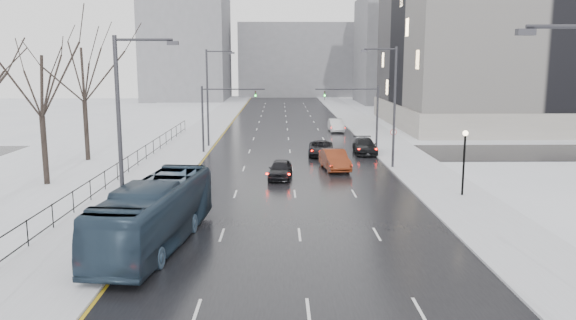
{
  "coord_description": "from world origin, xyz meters",
  "views": [
    {
      "loc": [
        -1.01,
        -5.77,
        8.87
      ],
      "look_at": [
        -0.47,
        30.17,
        2.5
      ],
      "focal_mm": 35.0,
      "sensor_mm": 36.0,
      "label": 1
    }
  ],
  "objects_px": {
    "tree_park_e": "(88,161)",
    "sedan_right_distant": "(336,125)",
    "sedan_center_near": "(280,169)",
    "sedan_right_far": "(365,146)",
    "streetlight_l_near": "(124,132)",
    "streetlight_r_mid": "(392,101)",
    "sedan_right_cross": "(321,148)",
    "sedan_right_near": "(335,160)",
    "mast_signal_left": "(214,111)",
    "lamppost_r_mid": "(464,153)",
    "bus": "(155,214)",
    "streetlight_l_far": "(210,93)",
    "tree_park_d": "(47,185)",
    "no_uturn_sign": "(393,135)",
    "mast_signal_right": "(366,111)"
  },
  "relations": [
    {
      "from": "tree_park_d",
      "to": "lamppost_r_mid",
      "type": "distance_m",
      "value": 29.23
    },
    {
      "from": "sedan_center_near",
      "to": "sedan_right_cross",
      "type": "distance_m",
      "value": 11.15
    },
    {
      "from": "sedan_right_near",
      "to": "streetlight_l_far",
      "type": "bearing_deg",
      "value": 125.64
    },
    {
      "from": "sedan_right_near",
      "to": "streetlight_l_near",
      "type": "bearing_deg",
      "value": -128.24
    },
    {
      "from": "lamppost_r_mid",
      "to": "mast_signal_left",
      "type": "relative_size",
      "value": 0.66
    },
    {
      "from": "mast_signal_left",
      "to": "bus",
      "type": "height_order",
      "value": "mast_signal_left"
    },
    {
      "from": "streetlight_r_mid",
      "to": "sedan_right_near",
      "type": "relative_size",
      "value": 1.99
    },
    {
      "from": "lamppost_r_mid",
      "to": "sedan_right_far",
      "type": "relative_size",
      "value": 0.85
    },
    {
      "from": "sedan_center_near",
      "to": "no_uturn_sign",
      "type": "bearing_deg",
      "value": 43.06
    },
    {
      "from": "sedan_center_near",
      "to": "sedan_right_far",
      "type": "height_order",
      "value": "sedan_right_far"
    },
    {
      "from": "streetlight_l_near",
      "to": "no_uturn_sign",
      "type": "relative_size",
      "value": 3.7
    },
    {
      "from": "no_uturn_sign",
      "to": "tree_park_d",
      "type": "bearing_deg",
      "value": -159.68
    },
    {
      "from": "streetlight_r_mid",
      "to": "lamppost_r_mid",
      "type": "xyz_separation_m",
      "value": [
        2.83,
        -10.0,
        -2.67
      ]
    },
    {
      "from": "mast_signal_left",
      "to": "sedan_right_far",
      "type": "xyz_separation_m",
      "value": [
        14.53,
        -0.48,
        -3.33
      ]
    },
    {
      "from": "streetlight_l_near",
      "to": "sedan_right_distant",
      "type": "relative_size",
      "value": 2.09
    },
    {
      "from": "tree_park_e",
      "to": "sedan_right_near",
      "type": "height_order",
      "value": "tree_park_e"
    },
    {
      "from": "lamppost_r_mid",
      "to": "bus",
      "type": "bearing_deg",
      "value": -151.92
    },
    {
      "from": "mast_signal_right",
      "to": "sedan_right_near",
      "type": "height_order",
      "value": "mast_signal_right"
    },
    {
      "from": "lamppost_r_mid",
      "to": "sedan_right_distant",
      "type": "height_order",
      "value": "lamppost_r_mid"
    },
    {
      "from": "tree_park_d",
      "to": "bus",
      "type": "bearing_deg",
      "value": -51.55
    },
    {
      "from": "sedan_center_near",
      "to": "sedan_right_far",
      "type": "bearing_deg",
      "value": 59.53
    },
    {
      "from": "streetlight_r_mid",
      "to": "tree_park_d",
      "type": "bearing_deg",
      "value": -166.99
    },
    {
      "from": "lamppost_r_mid",
      "to": "bus",
      "type": "relative_size",
      "value": 0.37
    },
    {
      "from": "tree_park_d",
      "to": "no_uturn_sign",
      "type": "bearing_deg",
      "value": 20.32
    },
    {
      "from": "tree_park_e",
      "to": "sedan_center_near",
      "type": "height_order",
      "value": "tree_park_e"
    },
    {
      "from": "lamppost_r_mid",
      "to": "sedan_right_near",
      "type": "height_order",
      "value": "lamppost_r_mid"
    },
    {
      "from": "tree_park_e",
      "to": "lamppost_r_mid",
      "type": "xyz_separation_m",
      "value": [
        29.2,
        -14.0,
        2.94
      ]
    },
    {
      "from": "sedan_right_near",
      "to": "mast_signal_left",
      "type": "bearing_deg",
      "value": 134.45
    },
    {
      "from": "streetlight_r_mid",
      "to": "sedan_right_cross",
      "type": "xyz_separation_m",
      "value": [
        -5.28,
        6.47,
        -4.89
      ]
    },
    {
      "from": "sedan_center_near",
      "to": "sedan_right_far",
      "type": "relative_size",
      "value": 0.83
    },
    {
      "from": "sedan_right_cross",
      "to": "no_uturn_sign",
      "type": "bearing_deg",
      "value": -17.16
    },
    {
      "from": "streetlight_r_mid",
      "to": "streetlight_l_near",
      "type": "relative_size",
      "value": 1.0
    },
    {
      "from": "sedan_right_distant",
      "to": "mast_signal_left",
      "type": "bearing_deg",
      "value": -130.05
    },
    {
      "from": "sedan_right_near",
      "to": "sedan_right_cross",
      "type": "relative_size",
      "value": 1.01
    },
    {
      "from": "streetlight_r_mid",
      "to": "streetlight_l_near",
      "type": "height_order",
      "value": "same"
    },
    {
      "from": "streetlight_l_far",
      "to": "streetlight_r_mid",
      "type": "bearing_deg",
      "value": -36.3
    },
    {
      "from": "streetlight_l_near",
      "to": "sedan_center_near",
      "type": "bearing_deg",
      "value": 65.78
    },
    {
      "from": "bus",
      "to": "sedan_right_cross",
      "type": "relative_size",
      "value": 2.3
    },
    {
      "from": "sedan_center_near",
      "to": "sedan_right_far",
      "type": "xyz_separation_m",
      "value": [
        8.16,
        11.51,
        0.02
      ]
    },
    {
      "from": "streetlight_l_near",
      "to": "lamppost_r_mid",
      "type": "xyz_separation_m",
      "value": [
        19.17,
        10.0,
        -2.67
      ]
    },
    {
      "from": "tree_park_e",
      "to": "sedan_right_distant",
      "type": "bearing_deg",
      "value": 40.45
    },
    {
      "from": "no_uturn_sign",
      "to": "sedan_right_near",
      "type": "distance_m",
      "value": 7.42
    },
    {
      "from": "tree_park_e",
      "to": "sedan_right_cross",
      "type": "bearing_deg",
      "value": 6.69
    },
    {
      "from": "tree_park_e",
      "to": "sedan_right_cross",
      "type": "relative_size",
      "value": 2.72
    },
    {
      "from": "bus",
      "to": "sedan_right_cross",
      "type": "bearing_deg",
      "value": 76.47
    },
    {
      "from": "streetlight_r_mid",
      "to": "bus",
      "type": "relative_size",
      "value": 0.87
    },
    {
      "from": "streetlight_l_near",
      "to": "sedan_right_far",
      "type": "xyz_separation_m",
      "value": [
        15.37,
        27.52,
        -4.85
      ]
    },
    {
      "from": "streetlight_l_far",
      "to": "sedan_right_distant",
      "type": "height_order",
      "value": "streetlight_l_far"
    },
    {
      "from": "streetlight_r_mid",
      "to": "streetlight_l_far",
      "type": "bearing_deg",
      "value": 143.7
    },
    {
      "from": "lamppost_r_mid",
      "to": "sedan_right_near",
      "type": "xyz_separation_m",
      "value": [
        -7.5,
        9.46,
        -2.08
      ]
    }
  ]
}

